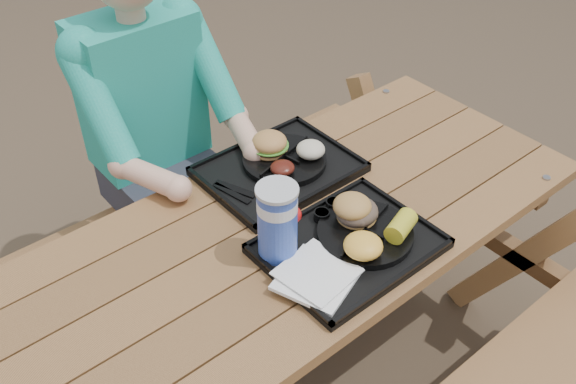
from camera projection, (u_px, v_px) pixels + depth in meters
ground at (288, 384)px, 2.26m from camera, size 60.00×60.00×0.00m
picnic_table at (288, 315)px, 2.02m from camera, size 1.80×1.49×0.75m
tray_near at (349, 247)px, 1.71m from camera, size 0.45×0.35×0.02m
tray_far at (279, 170)px, 1.97m from camera, size 0.45×0.35×0.02m
plate_near at (365, 233)px, 1.72m from camera, size 0.26×0.26×0.02m
plate_far at (284, 160)px, 1.98m from camera, size 0.26×0.26×0.02m
napkin_stack at (317, 278)px, 1.60m from camera, size 0.23×0.23×0.02m
soda_cup at (277, 223)px, 1.62m from camera, size 0.10×0.10×0.21m
condiment_bbq at (322, 215)px, 1.78m from camera, size 0.05×0.05×0.03m
condiment_mustard at (333, 205)px, 1.81m from camera, size 0.04×0.04×0.03m
sandwich at (358, 202)px, 1.72m from camera, size 0.11×0.11×0.12m
mac_cheese at (363, 246)px, 1.64m from camera, size 0.10×0.10×0.05m
corn_cob at (401, 226)px, 1.69m from camera, size 0.12×0.12×0.06m
cutlery_far at (235, 189)px, 1.88m from camera, size 0.07×0.14×0.01m
burger at (269, 138)px, 1.97m from camera, size 0.11×0.11×0.10m
baked_beans at (282, 168)px, 1.91m from camera, size 0.07×0.07×0.03m
potato_salad at (311, 150)px, 1.96m from camera, size 0.09×0.09×0.05m
diner at (153, 149)px, 2.27m from camera, size 0.48×0.84×1.28m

